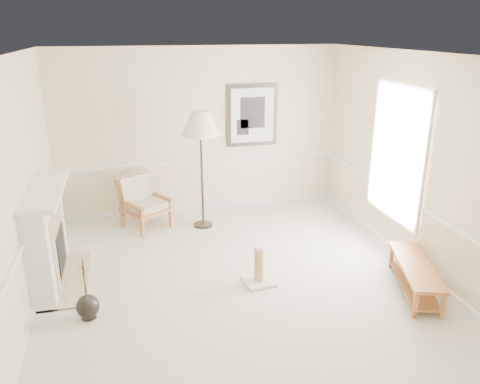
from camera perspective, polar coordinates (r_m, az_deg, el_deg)
The scene contains 8 objects.
ground at distance 6.30m, azimuth -0.49°, elevation -10.89°, with size 5.50×5.50×0.00m, color silver.
room at distance 5.70m, azimuth 0.63°, elevation 6.08°, with size 5.04×5.54×2.92m.
fireplace at distance 6.51m, azimuth -22.41°, elevation -5.11°, with size 0.64×1.64×1.31m.
floor_vase at distance 5.81m, azimuth -18.06°, elevation -13.17°, with size 0.27×0.27×0.79m.
armchair at distance 7.97m, azimuth -11.85°, elevation -0.93°, with size 0.92×0.93×0.86m.
floor_lamp at distance 7.47m, azimuth -4.82°, elevation 7.92°, with size 0.78×0.78×1.95m.
bench at distance 6.38m, azimuth 20.59°, elevation -9.25°, with size 0.79×1.38×0.38m.
scratching_post at distance 6.20m, azimuth 2.31°, elevation -9.67°, with size 0.41×0.41×0.54m.
Camera 1 is at (-1.25, -5.29, 3.19)m, focal length 35.00 mm.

